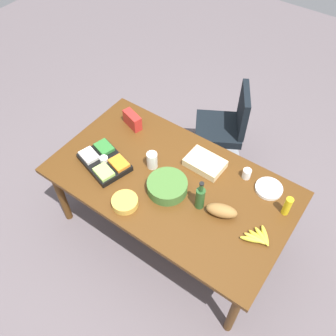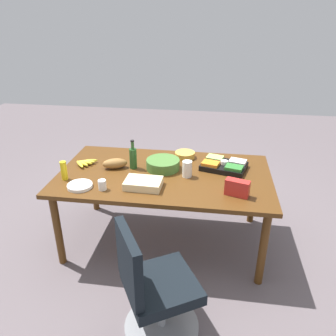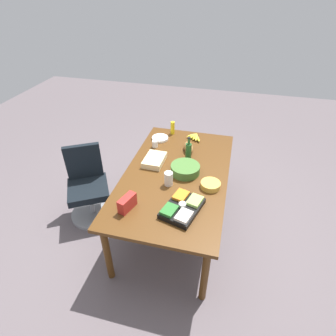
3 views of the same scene
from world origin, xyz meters
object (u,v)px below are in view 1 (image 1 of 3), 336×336
(veggie_tray, at_px, (104,161))
(salad_bowl, at_px, (167,186))
(chip_bag_red, at_px, (132,120))
(mustard_bottle, at_px, (287,206))
(mayo_jar, at_px, (152,160))
(paper_plate_stack, at_px, (269,189))
(bread_loaf, at_px, (222,211))
(chip_bowl, at_px, (125,202))
(sheet_cake, at_px, (205,163))
(office_chair, at_px, (222,134))
(wine_bottle, at_px, (200,197))
(banana_bunch, at_px, (258,237))
(paper_cup, at_px, (247,174))
(conference_table, at_px, (171,186))

(veggie_tray, relative_size, salad_bowl, 1.49)
(salad_bowl, relative_size, chip_bag_red, 1.62)
(mustard_bottle, relative_size, mayo_jar, 1.15)
(mayo_jar, xyz_separation_m, paper_plate_stack, (-0.91, -0.35, -0.06))
(bread_loaf, distance_m, chip_bowl, 0.75)
(sheet_cake, distance_m, chip_bag_red, 0.81)
(office_chair, xyz_separation_m, mustard_bottle, (-0.98, 0.85, 0.50))
(mayo_jar, distance_m, paper_plate_stack, 0.98)
(bread_loaf, height_order, chip_bag_red, chip_bag_red)
(salad_bowl, distance_m, mustard_bottle, 0.93)
(bread_loaf, bearing_deg, sheet_cake, -43.50)
(mustard_bottle, distance_m, chip_bag_red, 1.55)
(office_chair, distance_m, mustard_bottle, 1.39)
(wine_bottle, distance_m, paper_plate_stack, 0.60)
(chip_bowl, relative_size, chip_bag_red, 1.04)
(veggie_tray, xyz_separation_m, sheet_cake, (-0.70, -0.48, -0.00))
(chip_bowl, relative_size, paper_plate_stack, 0.94)
(mustard_bottle, distance_m, paper_plate_stack, 0.24)
(banana_bunch, relative_size, chip_bowl, 1.05)
(office_chair, xyz_separation_m, paper_cup, (-0.58, 0.71, 0.46))
(office_chair, relative_size, mayo_jar, 6.11)
(salad_bowl, height_order, chip_bag_red, chip_bag_red)
(bread_loaf, distance_m, paper_cup, 0.43)
(office_chair, xyz_separation_m, sheet_cake, (-0.24, 0.81, 0.45))
(wine_bottle, bearing_deg, mayo_jar, -11.33)
(bread_loaf, bearing_deg, chip_bag_red, -17.47)
(chip_bowl, bearing_deg, sheet_cake, -113.14)
(banana_bunch, relative_size, chip_bag_red, 1.09)
(office_chair, bearing_deg, sheet_cake, 106.43)
(veggie_tray, distance_m, wine_bottle, 0.89)
(mustard_bottle, bearing_deg, chip_bowl, 32.10)
(salad_bowl, bearing_deg, conference_table, -73.33)
(veggie_tray, bearing_deg, salad_bowl, -171.34)
(chip_bowl, bearing_deg, mayo_jar, -81.77)
(chip_bowl, bearing_deg, chip_bag_red, -54.88)
(conference_table, distance_m, mustard_bottle, 0.94)
(mustard_bottle, xyz_separation_m, banana_bunch, (0.06, 0.33, -0.06))
(bread_loaf, height_order, mayo_jar, mayo_jar)
(salad_bowl, xyz_separation_m, chip_bag_red, (0.69, -0.42, 0.02))
(sheet_cake, xyz_separation_m, paper_cup, (-0.34, -0.10, 0.01))
(chip_bag_red, height_order, paper_cup, chip_bag_red)
(salad_bowl, relative_size, banana_bunch, 1.50)
(paper_cup, bearing_deg, paper_plate_stack, 177.37)
(veggie_tray, height_order, banana_bunch, veggie_tray)
(sheet_cake, height_order, paper_cup, paper_cup)
(paper_plate_stack, bearing_deg, veggie_tray, 24.28)
(salad_bowl, xyz_separation_m, chip_bowl, (0.19, 0.31, -0.02))
(wine_bottle, bearing_deg, chip_bag_red, -21.94)
(office_chair, xyz_separation_m, wine_bottle, (-0.42, 1.18, 0.53))
(sheet_cake, distance_m, mustard_bottle, 0.75)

